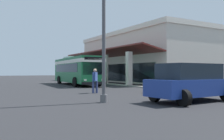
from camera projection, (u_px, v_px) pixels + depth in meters
name	position (u px, v px, depth m)	size (l,w,h in m)	color
ground	(107.00, 81.00, 37.51)	(120.00, 120.00, 0.00)	#262628
curb_strip	(92.00, 82.00, 32.97)	(26.41, 0.50, 0.12)	#9E998E
plaza_building	(148.00, 58.00, 37.75)	(22.31, 15.82, 7.37)	beige
transit_bus	(76.00, 69.00, 27.88)	(11.35, 3.30, 3.34)	#196638
parked_sedan_red	(177.00, 82.00, 17.72)	(2.78, 4.58, 1.47)	maroon
parked_suv_blue	(190.00, 82.00, 12.39)	(2.84, 4.88, 1.97)	navy
pedestrian	(95.00, 79.00, 17.21)	(0.52, 0.58, 1.76)	navy
potted_palm	(86.00, 77.00, 39.12)	(1.63, 1.51, 2.85)	brown
lot_light_pole	(104.00, 13.00, 12.06)	(0.60, 0.60, 8.45)	#59595B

